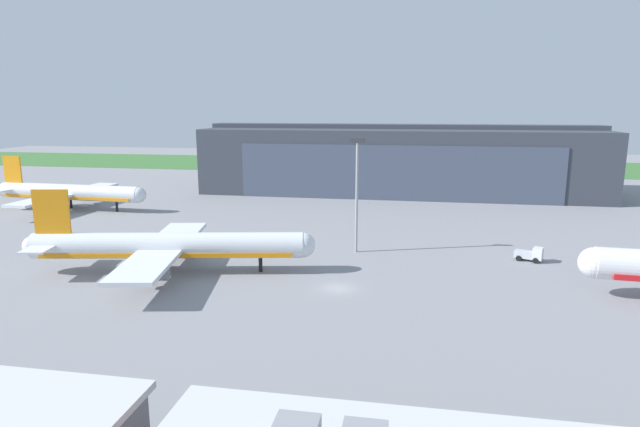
% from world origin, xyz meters
% --- Properties ---
extents(ground_plane, '(440.00, 440.00, 0.00)m').
position_xyz_m(ground_plane, '(0.00, 0.00, 0.00)').
color(ground_plane, gray).
extents(grass_field_strip, '(440.00, 56.00, 0.08)m').
position_xyz_m(grass_field_strip, '(0.00, 150.28, 0.04)').
color(grass_field_strip, '#3D7036').
rests_on(grass_field_strip, ground_plane).
extents(maintenance_hangar, '(106.90, 31.62, 18.80)m').
position_xyz_m(maintenance_hangar, '(4.99, 84.38, 8.94)').
color(maintenance_hangar, '#383D47').
rests_on(maintenance_hangar, ground_plane).
extents(airliner_far_right, '(38.60, 33.15, 12.21)m').
position_xyz_m(airliner_far_right, '(-69.48, 43.35, 3.96)').
color(airliner_far_right, silver).
rests_on(airliner_far_right, ground_plane).
extents(airliner_near_right, '(41.59, 32.64, 12.28)m').
position_xyz_m(airliner_near_right, '(-25.29, 2.78, 3.86)').
color(airliner_near_right, silver).
rests_on(airliner_near_right, ground_plane).
extents(stair_truck, '(4.45, 3.17, 2.32)m').
position_xyz_m(stair_truck, '(27.80, 17.94, 1.10)').
color(stair_truck, silver).
rests_on(stair_truck, ground_plane).
extents(apron_light_mast, '(2.40, 0.50, 18.86)m').
position_xyz_m(apron_light_mast, '(0.37, 18.49, 11.06)').
color(apron_light_mast, '#99999E').
rests_on(apron_light_mast, ground_plane).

